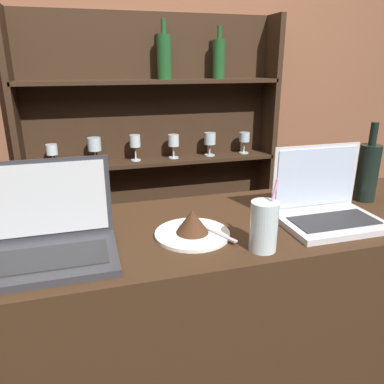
# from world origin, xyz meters

# --- Properties ---
(bar_counter) EXTENTS (1.83, 0.51, 1.01)m
(bar_counter) POSITION_xyz_m (0.00, 0.25, 0.50)
(bar_counter) COLOR #382314
(bar_counter) RESTS_ON ground_plane
(back_wall) EXTENTS (7.00, 0.06, 2.70)m
(back_wall) POSITION_xyz_m (0.00, 1.42, 1.35)
(back_wall) COLOR brown
(back_wall) RESTS_ON ground_plane
(back_shelf) EXTENTS (1.41, 0.18, 1.71)m
(back_shelf) POSITION_xyz_m (0.09, 1.34, 0.90)
(back_shelf) COLOR #332114
(back_shelf) RESTS_ON ground_plane
(laptop_near) EXTENTS (0.32, 0.23, 0.23)m
(laptop_near) POSITION_xyz_m (-0.39, 0.19, 1.06)
(laptop_near) COLOR #333338
(laptop_near) RESTS_ON bar_counter
(laptop_far) EXTENTS (0.29, 0.21, 0.22)m
(laptop_far) POSITION_xyz_m (0.40, 0.19, 1.06)
(laptop_far) COLOR silver
(laptop_far) RESTS_ON bar_counter
(cake_plate) EXTENTS (0.21, 0.21, 0.08)m
(cake_plate) POSITION_xyz_m (-0.01, 0.20, 1.03)
(cake_plate) COLOR white
(cake_plate) RESTS_ON bar_counter
(water_glass) EXTENTS (0.07, 0.07, 0.19)m
(water_glass) POSITION_xyz_m (0.14, 0.07, 1.07)
(water_glass) COLOR silver
(water_glass) RESTS_ON bar_counter
(wine_bottle_dark) EXTENTS (0.07, 0.07, 0.27)m
(wine_bottle_dark) POSITION_xyz_m (0.65, 0.31, 1.11)
(wine_bottle_dark) COLOR black
(wine_bottle_dark) RESTS_ON bar_counter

